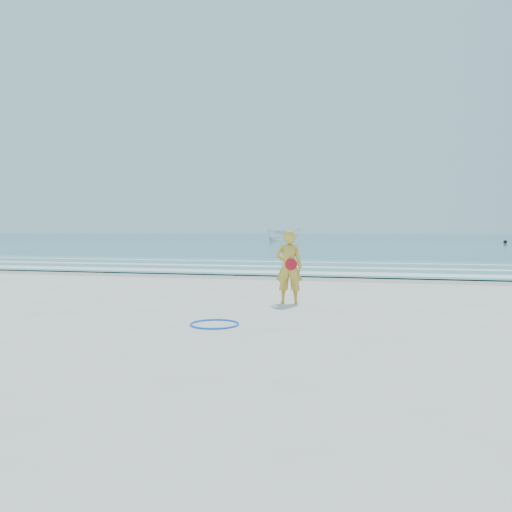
# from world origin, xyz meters

# --- Properties ---
(ground) EXTENTS (400.00, 400.00, 0.00)m
(ground) POSITION_xyz_m (0.00, 0.00, 0.00)
(ground) COLOR silver
(ground) RESTS_ON ground
(wet_sand) EXTENTS (400.00, 2.40, 0.00)m
(wet_sand) POSITION_xyz_m (0.00, 9.00, 0.00)
(wet_sand) COLOR #B2A893
(wet_sand) RESTS_ON ground
(ocean) EXTENTS (400.00, 190.00, 0.04)m
(ocean) POSITION_xyz_m (0.00, 105.00, 0.02)
(ocean) COLOR #19727F
(ocean) RESTS_ON ground
(shallow) EXTENTS (400.00, 10.00, 0.01)m
(shallow) POSITION_xyz_m (0.00, 14.00, 0.04)
(shallow) COLOR #59B7AD
(shallow) RESTS_ON ocean
(foam_near) EXTENTS (400.00, 1.40, 0.01)m
(foam_near) POSITION_xyz_m (0.00, 10.30, 0.05)
(foam_near) COLOR white
(foam_near) RESTS_ON shallow
(foam_mid) EXTENTS (400.00, 0.90, 0.01)m
(foam_mid) POSITION_xyz_m (0.00, 13.20, 0.05)
(foam_mid) COLOR white
(foam_mid) RESTS_ON shallow
(foam_far) EXTENTS (400.00, 0.60, 0.01)m
(foam_far) POSITION_xyz_m (0.00, 16.50, 0.05)
(foam_far) COLOR white
(foam_far) RESTS_ON shallow
(hoop) EXTENTS (0.90, 0.90, 0.03)m
(hoop) POSITION_xyz_m (0.82, -0.06, 0.02)
(hoop) COLOR #0E5BFF
(hoop) RESTS_ON ground
(boat) EXTENTS (5.00, 2.16, 1.89)m
(boat) POSITION_xyz_m (-9.40, 63.28, 0.98)
(boat) COLOR white
(boat) RESTS_ON ocean
(buoy) EXTENTS (0.44, 0.44, 0.44)m
(buoy) POSITION_xyz_m (18.64, 56.18, 0.26)
(buoy) COLOR black
(buoy) RESTS_ON ocean
(woman) EXTENTS (0.64, 0.44, 1.66)m
(woman) POSITION_xyz_m (1.66, 2.77, 0.83)
(woman) COLOR gold
(woman) RESTS_ON ground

